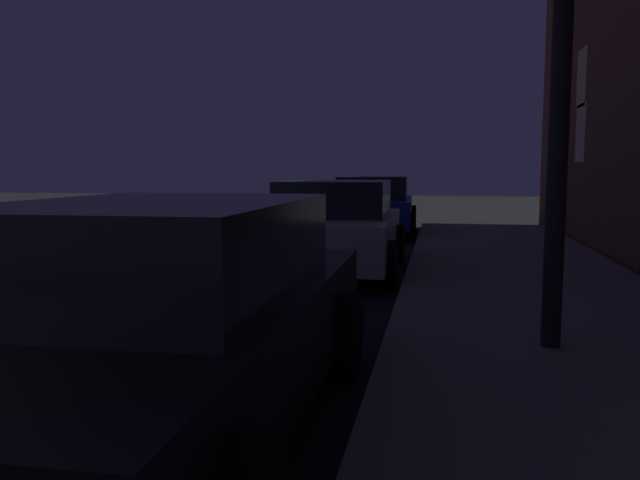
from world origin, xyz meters
TOP-DOWN VIEW (x-y plane):
  - car_black at (2.85, 3.85)m, footprint 2.06×4.41m
  - car_silver at (2.85, 10.22)m, footprint 2.13×4.07m
  - car_blue at (2.85, 16.24)m, footprint 2.20×4.10m

SIDE VIEW (x-z plane):
  - car_silver at x=2.85m, z-range -0.01..1.42m
  - car_black at x=2.85m, z-range 0.00..1.43m
  - car_blue at x=2.85m, z-range 0.00..1.43m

